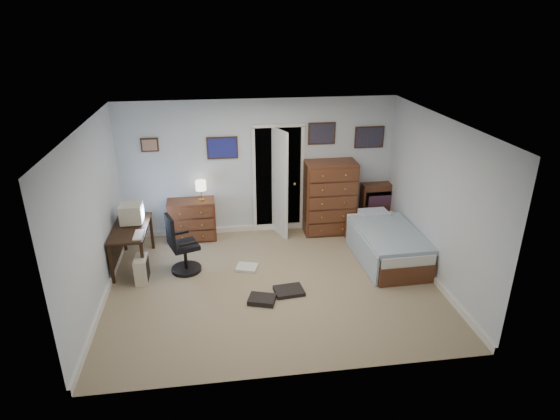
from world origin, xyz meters
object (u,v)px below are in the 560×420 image
at_px(low_dresser, 192,220).
at_px(computer_desk, 126,236).
at_px(bed, 386,243).
at_px(office_chair, 181,250).
at_px(tall_dresser, 329,197).

bearing_deg(low_dresser, computer_desk, -142.24).
bearing_deg(bed, office_chair, 177.91).
bearing_deg(computer_desk, low_dresser, 40.41).
bearing_deg(computer_desk, office_chair, -20.94).
xyz_separation_m(office_chair, bed, (3.38, -0.03, -0.11)).
xyz_separation_m(low_dresser, bed, (3.25, -1.23, -0.10)).
distance_m(office_chair, bed, 3.38).
bearing_deg(office_chair, low_dresser, 64.55).
xyz_separation_m(computer_desk, tall_dresser, (3.56, 0.83, 0.16)).
bearing_deg(bed, tall_dresser, 118.73).
bearing_deg(office_chair, computer_desk, 139.33).
relative_size(low_dresser, tall_dresser, 0.61).
bearing_deg(bed, low_dresser, 157.72).
relative_size(office_chair, bed, 0.54).
bearing_deg(office_chair, bed, -19.79).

